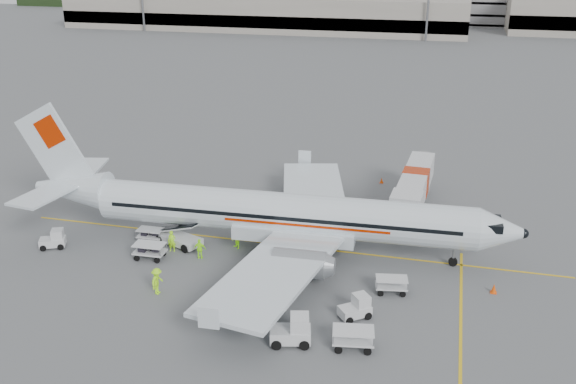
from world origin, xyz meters
name	(u,v)px	position (x,y,z in m)	size (l,w,h in m)	color
ground	(282,245)	(0.00, 0.00, 0.00)	(360.00, 360.00, 0.00)	#56595B
stripe_lead	(282,245)	(0.00, 0.00, 0.01)	(44.00, 0.20, 0.01)	yellow
stripe_cross	(461,322)	(14.00, -8.00, 0.01)	(0.20, 20.00, 0.01)	yellow
terminal_west	(263,12)	(-40.00, 130.00, 4.50)	(110.00, 22.00, 9.00)	gray
treeline	(420,7)	(0.00, 175.00, 3.00)	(300.00, 3.00, 6.00)	black
aircraft	(283,187)	(0.30, -0.82, 5.33)	(38.67, 30.31, 10.66)	white
jet_bridge	(415,191)	(9.75, 9.58, 1.97)	(2.81, 15.01, 3.94)	silver
belt_loader	(178,228)	(-8.03, -2.00, 1.42)	(5.24, 1.96, 2.84)	silver
tug_fore	(355,307)	(7.30, -9.15, 0.78)	(2.01, 1.15, 1.55)	silver
tug_mid	(290,330)	(3.98, -12.93, 0.94)	(2.44, 1.40, 1.89)	silver
tug_aft	(52,239)	(-17.52, -4.99, 0.75)	(1.95, 1.12, 1.51)	silver
cart_loaded_a	(151,235)	(-10.48, -2.00, 0.54)	(2.07, 1.22, 1.08)	silver
cart_loaded_b	(150,251)	(-9.19, -4.82, 0.62)	(2.38, 1.40, 1.24)	silver
cart_empty_a	(391,285)	(9.28, -5.37, 0.57)	(2.17, 1.28, 1.13)	silver
cart_empty_b	(353,339)	(7.73, -12.50, 0.64)	(2.46, 1.46, 1.28)	silver
cone_nose	(494,288)	(16.17, -3.65, 0.35)	(0.43, 0.43, 0.70)	#FA4D08
cone_port	(382,180)	(6.11, 16.18, 0.30)	(0.36, 0.36, 0.59)	#FA4D08
crew_a	(172,241)	(-8.05, -3.23, 0.86)	(0.63, 0.41, 1.72)	#9BEE16
crew_b	(236,239)	(-3.32, -1.50, 0.81)	(0.79, 0.61, 1.62)	#9BEE16
crew_c	(157,281)	(-6.33, -9.51, 0.96)	(1.25, 0.72, 1.93)	#9BEE16
crew_d	(200,249)	(-5.46, -3.85, 0.81)	(0.95, 0.40, 1.62)	#9BEE16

